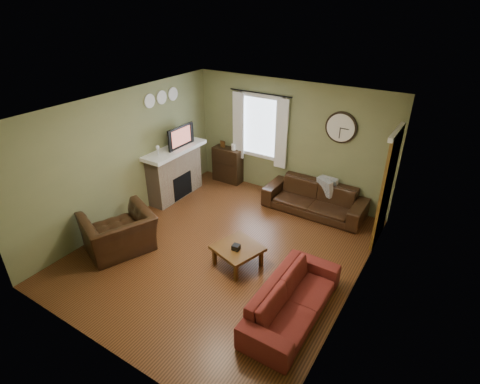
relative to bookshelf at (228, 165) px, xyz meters
The scene contains 31 objects.
floor 2.90m from the bookshelf, 57.78° to the right, with size 4.60×5.20×0.00m, color #522B15.
ceiling 3.60m from the bookshelf, 57.78° to the right, with size 4.60×5.20×0.00m, color white.
wall_left 2.69m from the bookshelf, 107.63° to the right, with size 0.00×5.20×2.60m, color olive.
wall_right 4.62m from the bookshelf, 32.36° to the right, with size 0.00×5.20×2.60m, color olive.
wall_back 1.77m from the bookshelf, ahead, with size 4.60×0.00×2.60m, color olive.
wall_front 5.33m from the bookshelf, 73.08° to the right, with size 4.60×0.00×2.60m, color olive.
fireplace 1.40m from the bookshelf, 114.10° to the right, with size 0.40×1.40×1.10m, color #9E8969.
firebox 1.34m from the bookshelf, 106.62° to the right, with size 0.04×0.60×0.55m, color black.
mantel 1.56m from the bookshelf, 112.97° to the right, with size 0.58×1.60×0.08m, color white.
tv 1.55m from the bookshelf, 114.82° to the right, with size 0.60×0.08×0.35m, color black.
tv_screen 1.56m from the bookshelf, 111.38° to the right, with size 0.02×0.62×0.36m, color #994C3F.
medallion_left 2.55m from the bookshelf, 114.79° to the right, with size 0.28×0.28×0.03m, color white.
medallion_mid 2.35m from the bookshelf, 120.47° to the right, with size 0.28×0.28×0.03m, color white.
medallion_right 2.18m from the bookshelf, 129.03° to the right, with size 0.28×0.28×0.03m, color white.
window_pane 1.36m from the bookshelf, 10.51° to the left, with size 1.00×0.02×1.30m, color silver, non-canonical shape.
curtain_rod 2.02m from the bookshelf, ahead, with size 0.03×0.03×1.50m, color black.
curtain_left 1.06m from the bookshelf, 10.93° to the left, with size 0.28×0.04×1.55m, color white.
curtain_right 1.72m from the bookshelf, ahead, with size 0.28×0.04×1.55m, color white.
wall_clock 2.97m from the bookshelf, ahead, with size 0.64×0.06×0.64m, color white, non-canonical shape.
door 3.89m from the bookshelf, ahead, with size 0.05×0.90×2.10m, color brown.
bookshelf is the anchor object (origin of this frame).
book 0.61m from the bookshelf, 76.25° to the left, with size 0.18×0.24×0.02m, color #4A2D11.
sofa_brown 2.40m from the bookshelf, ahead, with size 2.13×0.83×0.62m, color black.
pillow_left 2.53m from the bookshelf, ahead, with size 0.37×0.11×0.37m, color #909498.
pillow_right 2.57m from the bookshelf, ahead, with size 0.37×0.11×0.37m, color #909498.
sofa_red 4.54m from the bookshelf, 44.39° to the right, with size 1.95×0.76×0.57m, color maroon.
armchair 3.41m from the bookshelf, 90.83° to the right, with size 1.15×1.01×0.75m, color black.
coffee_table 3.31m from the bookshelf, 53.29° to the right, with size 0.71×0.71×0.38m, color #4A2D11, non-canonical shape.
tissue_box 3.36m from the bookshelf, 53.85° to the right, with size 0.12×0.12×0.09m, color black.
wine_glass_a 2.03m from the bookshelf, 106.40° to the right, with size 0.07×0.07×0.19m, color white, non-canonical shape.
wine_glass_b 2.04m from the bookshelf, 106.37° to the right, with size 0.08×0.08×0.22m, color white, non-canonical shape.
Camera 1 is at (3.19, -4.52, 4.15)m, focal length 28.00 mm.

